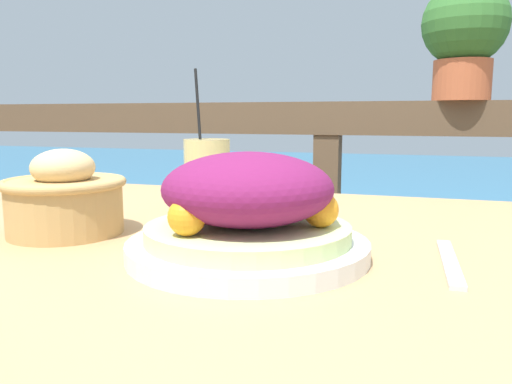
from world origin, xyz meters
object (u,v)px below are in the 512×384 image
at_px(drink_glass, 207,175).
at_px(bread_basket, 62,198).
at_px(salad_plate, 248,212).
at_px(potted_plant, 465,34).

distance_m(drink_glass, bread_basket, 0.25).
xyz_separation_m(drink_glass, bread_basket, (-0.12, -0.23, -0.01)).
bearing_deg(bread_basket, drink_glass, 62.73).
distance_m(salad_plate, potted_plant, 0.97).
bearing_deg(salad_plate, drink_glass, 122.00).
height_order(drink_glass, potted_plant, potted_plant).
bearing_deg(potted_plant, drink_glass, -125.78).
relative_size(salad_plate, drink_glass, 1.15).
bearing_deg(potted_plant, salad_plate, -108.13).
bearing_deg(drink_glass, salad_plate, -58.00).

